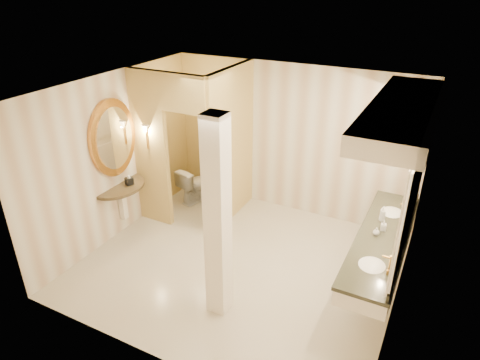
# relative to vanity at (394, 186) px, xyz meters

# --- Properties ---
(floor) EXTENTS (4.50, 4.50, 0.00)m
(floor) POSITION_rel_vanity_xyz_m (-1.98, -0.40, -1.63)
(floor) COLOR beige
(floor) RESTS_ON ground
(ceiling) EXTENTS (4.50, 4.50, 0.00)m
(ceiling) POSITION_rel_vanity_xyz_m (-1.98, -0.40, 1.07)
(ceiling) COLOR silver
(ceiling) RESTS_ON wall_back
(wall_back) EXTENTS (4.50, 0.02, 2.70)m
(wall_back) POSITION_rel_vanity_xyz_m (-1.98, 1.60, -0.28)
(wall_back) COLOR silver
(wall_back) RESTS_ON floor
(wall_front) EXTENTS (4.50, 0.02, 2.70)m
(wall_front) POSITION_rel_vanity_xyz_m (-1.98, -2.40, -0.28)
(wall_front) COLOR silver
(wall_front) RESTS_ON floor
(wall_left) EXTENTS (0.02, 4.00, 2.70)m
(wall_left) POSITION_rel_vanity_xyz_m (-4.23, -0.40, -0.28)
(wall_left) COLOR silver
(wall_left) RESTS_ON floor
(wall_right) EXTENTS (0.02, 4.00, 2.70)m
(wall_right) POSITION_rel_vanity_xyz_m (0.27, -0.40, -0.28)
(wall_right) COLOR silver
(wall_right) RESTS_ON floor
(toilet_closet) EXTENTS (1.50, 1.55, 2.70)m
(toilet_closet) POSITION_rel_vanity_xyz_m (-3.09, 0.57, -0.24)
(toilet_closet) COLOR #E7D179
(toilet_closet) RESTS_ON floor
(wall_sconce) EXTENTS (0.14, 0.14, 0.42)m
(wall_sconce) POSITION_rel_vanity_xyz_m (-3.90, 0.03, 0.10)
(wall_sconce) COLOR #B8863B
(wall_sconce) RESTS_ON toilet_closet
(vanity) EXTENTS (0.75, 2.79, 2.09)m
(vanity) POSITION_rel_vanity_xyz_m (0.00, 0.00, 0.00)
(vanity) COLOR white
(vanity) RESTS_ON floor
(console_shelf) EXTENTS (0.97, 0.97, 1.93)m
(console_shelf) POSITION_rel_vanity_xyz_m (-4.19, -0.44, -0.29)
(console_shelf) COLOR black
(console_shelf) RESTS_ON floor
(pillar) EXTENTS (0.26, 0.26, 2.70)m
(pillar) POSITION_rel_vanity_xyz_m (-1.79, -1.34, -0.28)
(pillar) COLOR white
(pillar) RESTS_ON floor
(tissue_box) EXTENTS (0.15, 0.15, 0.12)m
(tissue_box) POSITION_rel_vanity_xyz_m (-4.06, -0.34, -0.70)
(tissue_box) COLOR black
(tissue_box) RESTS_ON console_shelf
(toilet) EXTENTS (0.53, 0.75, 0.69)m
(toilet) POSITION_rel_vanity_xyz_m (-3.68, 1.02, -1.28)
(toilet) COLOR white
(toilet) RESTS_ON floor
(soap_bottle_a) EXTENTS (0.08, 0.08, 0.15)m
(soap_bottle_a) POSITION_rel_vanity_xyz_m (-0.06, 0.14, -0.68)
(soap_bottle_a) COLOR beige
(soap_bottle_a) RESTS_ON vanity
(soap_bottle_b) EXTENTS (0.10, 0.10, 0.11)m
(soap_bottle_b) POSITION_rel_vanity_xyz_m (-0.12, -0.02, -0.70)
(soap_bottle_b) COLOR silver
(soap_bottle_b) RESTS_ON vanity
(soap_bottle_c) EXTENTS (0.11, 0.11, 0.23)m
(soap_bottle_c) POSITION_rel_vanity_xyz_m (-0.12, 0.39, -0.64)
(soap_bottle_c) COLOR #C6B28C
(soap_bottle_c) RESTS_ON vanity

